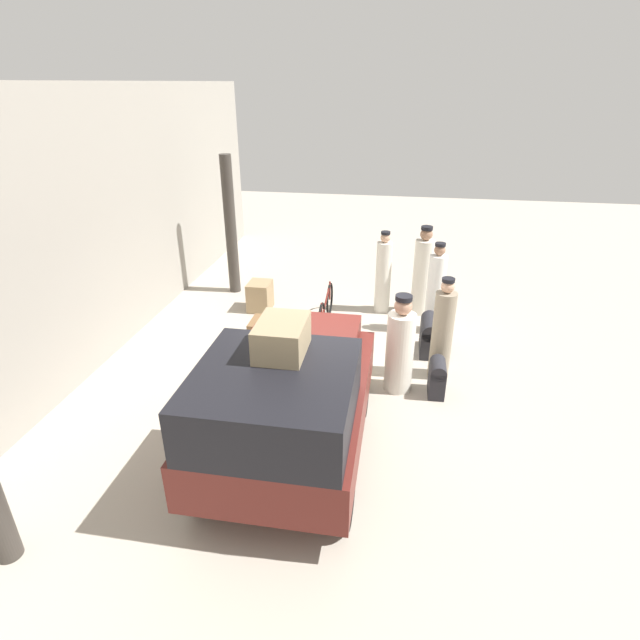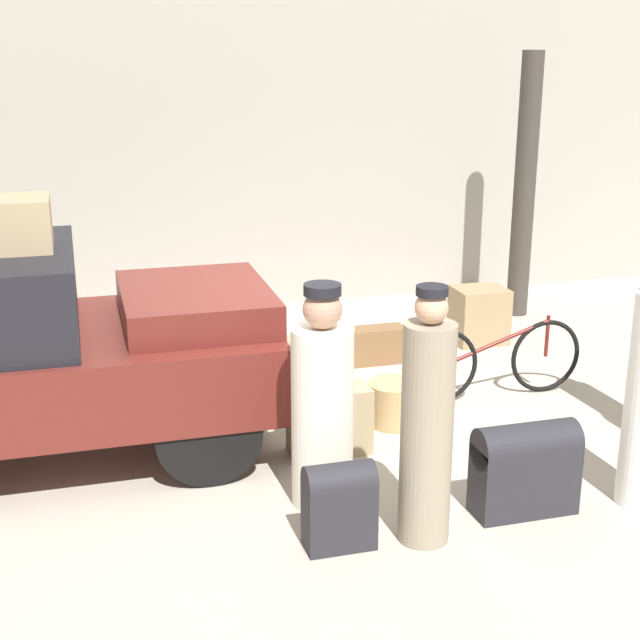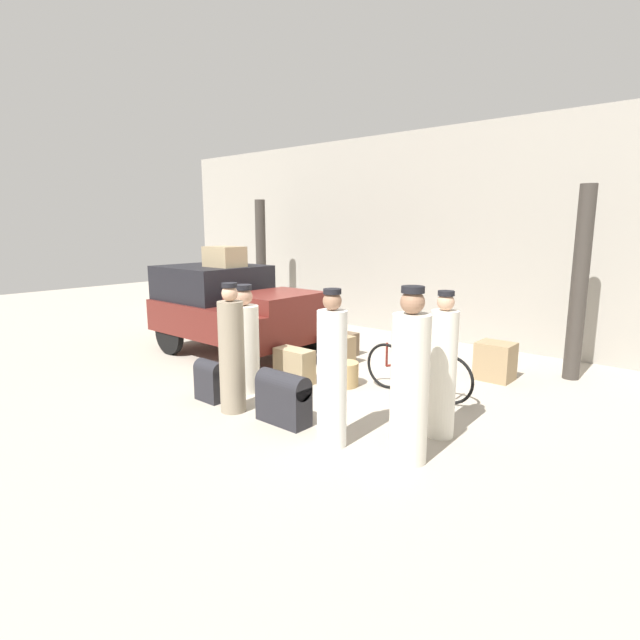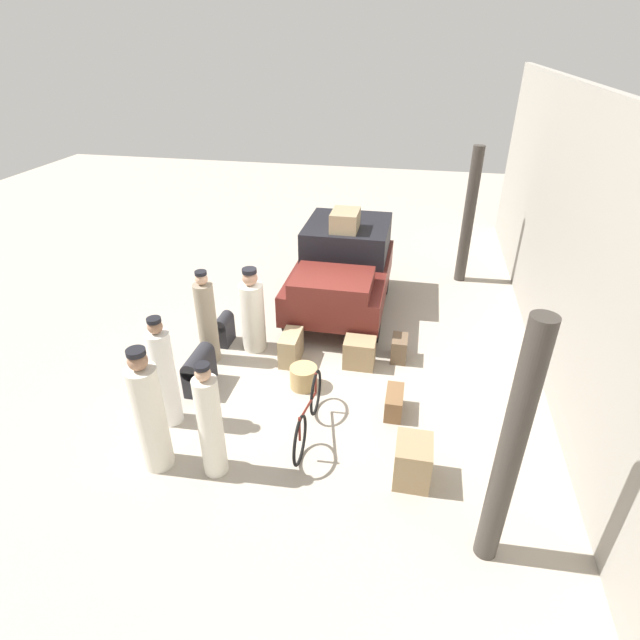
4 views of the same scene
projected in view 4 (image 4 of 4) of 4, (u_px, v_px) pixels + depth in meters
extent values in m
plane|color=#A89E8E|center=(311.00, 358.00, 9.12)|extent=(30.00, 30.00, 0.00)
cube|color=gray|center=(582.00, 263.00, 7.29)|extent=(16.00, 0.15, 4.50)
cylinder|color=#38332D|center=(469.00, 217.00, 11.27)|extent=(0.26, 0.26, 3.11)
cylinder|color=#38332D|center=(510.00, 452.00, 4.96)|extent=(0.26, 0.26, 3.11)
cylinder|color=black|center=(377.00, 321.00, 9.48)|extent=(0.80, 0.12, 0.80)
cylinder|color=black|center=(289.00, 313.00, 9.78)|extent=(0.80, 0.12, 0.80)
cylinder|color=black|center=(386.00, 276.00, 11.23)|extent=(0.80, 0.12, 0.80)
cylinder|color=black|center=(311.00, 270.00, 11.53)|extent=(0.80, 0.12, 0.80)
cube|color=#591E19|center=(341.00, 279.00, 10.34)|extent=(3.33, 1.89, 0.61)
cube|color=black|center=(347.00, 238.00, 10.66)|extent=(1.83, 1.73, 0.66)
cube|color=#591E19|center=(332.00, 282.00, 9.21)|extent=(1.16, 1.47, 0.27)
torus|color=black|center=(300.00, 440.00, 6.79)|extent=(0.71, 0.04, 0.71)
torus|color=black|center=(316.00, 393.00, 7.69)|extent=(0.71, 0.04, 0.71)
cylinder|color=#591914|center=(308.00, 406.00, 7.15)|extent=(1.07, 0.04, 0.38)
cylinder|color=#591914|center=(316.00, 383.00, 7.60)|extent=(0.04, 0.04, 0.37)
cylinder|color=#591914|center=(300.00, 429.00, 6.69)|extent=(0.04, 0.04, 0.40)
cylinder|color=tan|center=(304.00, 377.00, 8.32)|extent=(0.46, 0.46, 0.38)
cylinder|color=silver|center=(211.00, 427.00, 6.42)|extent=(0.32, 0.32, 1.52)
sphere|color=tan|center=(203.00, 373.00, 5.99)|extent=(0.20, 0.20, 0.20)
cylinder|color=black|center=(202.00, 366.00, 5.94)|extent=(0.19, 0.19, 0.05)
cylinder|color=silver|center=(151.00, 419.00, 6.51)|extent=(0.40, 0.40, 1.59)
sphere|color=#936B51|center=(138.00, 361.00, 6.05)|extent=(0.25, 0.25, 0.25)
cylinder|color=black|center=(136.00, 352.00, 5.98)|extent=(0.24, 0.24, 0.07)
cylinder|color=gray|center=(207.00, 323.00, 8.74)|extent=(0.34, 0.34, 1.50)
sphere|color=tan|center=(201.00, 279.00, 8.31)|extent=(0.21, 0.21, 0.21)
cylinder|color=black|center=(201.00, 273.00, 8.26)|extent=(0.20, 0.20, 0.06)
cylinder|color=white|center=(165.00, 379.00, 7.28)|extent=(0.34, 0.34, 1.56)
sphere|color=#936B51|center=(155.00, 327.00, 6.84)|extent=(0.21, 0.21, 0.21)
cylinder|color=black|center=(154.00, 320.00, 6.79)|extent=(0.20, 0.20, 0.06)
cylinder|color=silver|center=(253.00, 317.00, 9.11)|extent=(0.44, 0.44, 1.31)
sphere|color=tan|center=(250.00, 278.00, 8.71)|extent=(0.27, 0.27, 0.27)
cylinder|color=black|center=(249.00, 271.00, 8.64)|extent=(0.26, 0.26, 0.07)
cube|color=#937A56|center=(359.00, 353.00, 8.81)|extent=(0.43, 0.55, 0.52)
cube|color=#937A56|center=(413.00, 461.00, 6.52)|extent=(0.56, 0.47, 0.62)
cube|color=brown|center=(399.00, 348.00, 9.00)|extent=(0.45, 0.28, 0.45)
cube|color=brown|center=(394.00, 402.00, 7.75)|extent=(0.59, 0.27, 0.37)
cube|color=#232328|center=(200.00, 374.00, 8.27)|extent=(0.73, 0.30, 0.52)
cylinder|color=#232328|center=(198.00, 361.00, 8.14)|extent=(0.73, 0.30, 0.30)
cube|color=#9E8966|center=(291.00, 348.00, 8.93)|extent=(0.65, 0.32, 0.55)
cube|color=#232328|center=(225.00, 332.00, 9.47)|extent=(0.46, 0.25, 0.47)
cylinder|color=#232328|center=(224.00, 321.00, 9.35)|extent=(0.46, 0.25, 0.25)
cube|color=#9E8966|center=(345.00, 220.00, 10.05)|extent=(0.72, 0.54, 0.39)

